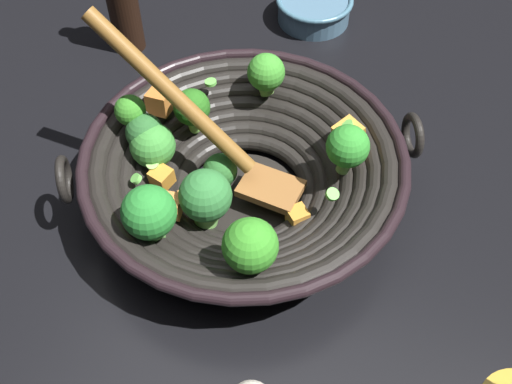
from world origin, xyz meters
The scene contains 4 objects.
ground_plane centered at (0.00, 0.00, 0.00)m, with size 4.00×4.00×0.00m, color black.
wok centered at (0.00, 0.00, 0.06)m, with size 0.37×0.37×0.22m.
soy_sauce_bottle centered at (-0.19, -0.29, 0.08)m, with size 0.04×0.04×0.20m.
prep_bowl centered at (-0.37, -0.06, 0.02)m, with size 0.12×0.12×0.04m.
Camera 1 is at (0.41, 0.21, 0.59)m, focal length 42.83 mm.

